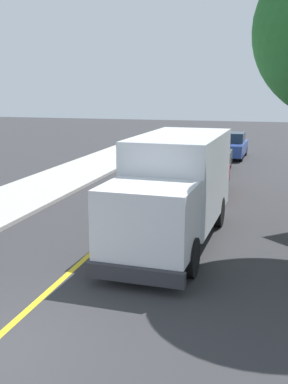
% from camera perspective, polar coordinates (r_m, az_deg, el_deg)
% --- Properties ---
extents(centre_line_yellow, '(0.16, 56.00, 0.01)m').
position_cam_1_polar(centre_line_yellow, '(17.56, -0.92, -2.52)').
color(centre_line_yellow, gold).
rests_on(centre_line_yellow, ground).
extents(box_truck, '(2.65, 7.26, 3.20)m').
position_cam_1_polar(box_truck, '(13.97, 3.82, 0.91)').
color(box_truck, silver).
rests_on(box_truck, ground).
extents(parked_car_near, '(1.92, 4.45, 1.67)m').
position_cam_1_polar(parked_car_near, '(20.60, 7.62, 1.90)').
color(parked_car_near, maroon).
rests_on(parked_car_near, ground).
extents(parked_car_mid, '(1.87, 4.43, 1.67)m').
position_cam_1_polar(parked_car_mid, '(26.24, 8.49, 4.19)').
color(parked_car_mid, '#4C564C').
rests_on(parked_car_mid, ground).
extents(parked_car_far, '(1.95, 4.46, 1.67)m').
position_cam_1_polar(parked_car_far, '(31.77, 10.69, 5.58)').
color(parked_car_far, '#2D4793').
rests_on(parked_car_far, ground).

